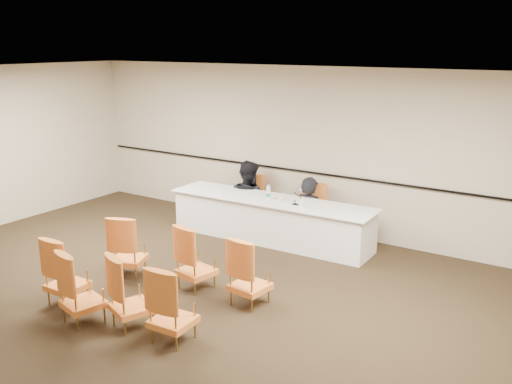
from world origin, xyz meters
TOP-DOWN VIEW (x-y plane):
  - floor at (0.00, 0.00)m, footprint 10.00×10.00m
  - ceiling at (0.00, 0.00)m, footprint 10.00×10.00m
  - wall_back at (0.00, 4.00)m, footprint 10.00×0.04m
  - wall_rail at (0.00, 3.96)m, footprint 9.80×0.04m
  - panel_table at (-0.22, 3.06)m, footprint 3.79×0.98m
  - panelist_main at (0.24, 3.64)m, footprint 0.64×0.45m
  - panelist_main_chair at (0.24, 3.64)m, footprint 0.51×0.51m
  - panelist_second at (-1.05, 3.60)m, footprint 0.95×0.81m
  - panelist_second_chair at (-1.05, 3.60)m, footprint 0.51×0.51m
  - papers at (0.30, 2.99)m, footprint 0.32×0.25m
  - microphone at (0.31, 2.98)m, footprint 0.12×0.20m
  - water_bottle at (-0.26, 3.06)m, footprint 0.08×0.08m
  - drinking_glass at (-0.01, 3.05)m, footprint 0.07×0.07m
  - coffee_cup at (0.48, 2.92)m, footprint 0.10×0.10m
  - aud_chair_front_left at (-1.16, 0.56)m, footprint 0.65×0.65m
  - aud_chair_front_mid at (-0.02, 0.76)m, footprint 0.59×0.59m
  - aud_chair_front_right at (0.90, 0.75)m, footprint 0.55×0.55m
  - aud_chair_back_left at (-1.16, -0.56)m, footprint 0.51×0.51m
  - aud_chair_back_mid at (0.04, -0.55)m, footprint 0.65×0.65m
  - aud_chair_back_right at (0.69, -0.54)m, footprint 0.53×0.53m
  - aud_chair_extra at (-0.56, -0.80)m, footprint 0.61×0.61m

SIDE VIEW (x-z plane):
  - floor at x=0.00m, z-range 0.00..0.00m
  - panelist_main at x=0.24m, z-range -0.56..1.10m
  - panel_table at x=-0.22m, z-range 0.00..0.76m
  - panelist_second at x=-1.05m, z-range -0.47..1.25m
  - panelist_main_chair at x=0.24m, z-range 0.00..0.95m
  - panelist_second_chair at x=-1.05m, z-range 0.00..0.95m
  - aud_chair_front_left at x=-1.16m, z-range 0.00..0.95m
  - aud_chair_front_mid at x=-0.02m, z-range 0.00..0.95m
  - aud_chair_front_right at x=0.90m, z-range 0.00..0.95m
  - aud_chair_back_left at x=-1.16m, z-range 0.00..0.95m
  - aud_chair_back_mid at x=0.04m, z-range 0.00..0.95m
  - aud_chair_back_right at x=0.69m, z-range 0.00..0.95m
  - aud_chair_extra at x=-0.56m, z-range 0.00..0.95m
  - papers at x=0.30m, z-range 0.76..0.76m
  - drinking_glass at x=-0.01m, z-range 0.76..0.86m
  - coffee_cup at x=0.48m, z-range 0.76..0.88m
  - water_bottle at x=-0.26m, z-range 0.76..1.01m
  - microphone at x=0.31m, z-range 0.76..1.02m
  - wall_rail at x=0.00m, z-range 1.09..1.11m
  - wall_back at x=0.00m, z-range 0.00..3.00m
  - ceiling at x=0.00m, z-range 3.00..3.00m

